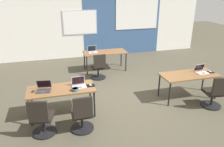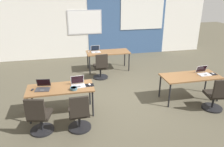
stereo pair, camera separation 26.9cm
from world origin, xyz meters
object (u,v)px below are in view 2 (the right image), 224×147
object	(u,v)px
mouse_near_right_end	(213,73)
laptop_far_left	(96,51)
desk_near_left	(61,90)
chair_near_left_end	(40,118)
laptop_near_right_end	(203,72)
laptop_near_left_end	(43,87)
chair_near_left_inner	(79,115)
mouse_near_left_inner	(89,84)
mouse_far_left	(89,52)
desk_near_right	(190,78)
desk_far_center	(108,53)
laptop_near_left_inner	(78,84)
chair_near_right_end	(216,97)
mouse_near_left_end	(32,90)
chair_far_left	(101,68)
snack_bowl	(74,88)

from	to	relation	value
mouse_near_right_end	laptop_far_left	bearing A→B (deg)	134.65
desk_near_left	chair_near_left_end	size ratio (longest dim) A/B	1.74
laptop_near_right_end	laptop_far_left	bearing A→B (deg)	130.06
laptop_far_left	laptop_near_left_end	bearing A→B (deg)	-122.79
chair_near_left_inner	laptop_near_left_end	bearing A→B (deg)	-47.55
mouse_near_left_inner	mouse_far_left	distance (m)	2.92
mouse_near_right_end	chair_near_left_end	distance (m)	4.69
desk_near_right	chair_near_left_end	world-z (taller)	chair_near_left_end
mouse_near_right_end	desk_near_left	bearing A→B (deg)	179.65
desk_far_center	laptop_near_left_inner	world-z (taller)	laptop_near_left_inner
desk_far_center	chair_near_right_end	world-z (taller)	chair_near_right_end
mouse_near_left_end	mouse_near_right_end	bearing A→B (deg)	-0.16
mouse_near_right_end	laptop_near_left_end	bearing A→B (deg)	179.54
desk_near_left	laptop_near_left_inner	bearing A→B (deg)	2.62
chair_far_left	snack_bowl	xyz separation A→B (m)	(-1.02, -2.21, 0.38)
chair_near_left_inner	laptop_near_left_inner	bearing A→B (deg)	-95.24
desk_near_right	laptop_near_right_end	xyz separation A→B (m)	(0.40, 0.03, 0.11)
laptop_near_left_inner	chair_near_right_end	bearing A→B (deg)	-16.02
laptop_near_left_end	mouse_far_left	size ratio (longest dim) A/B	3.39
desk_near_right	laptop_near_left_end	bearing A→B (deg)	179.84
chair_near_left_end	mouse_near_left_inner	bearing A→B (deg)	-136.22
laptop_near_left_inner	chair_near_left_inner	world-z (taller)	laptop_near_left_inner
laptop_near_left_end	chair_near_left_end	xyz separation A→B (m)	(-0.07, -0.73, -0.39)
laptop_near_right_end	laptop_far_left	size ratio (longest dim) A/B	1.01
desk_far_center	chair_near_left_inner	bearing A→B (deg)	-110.93
mouse_far_left	desk_near_left	bearing A→B (deg)	-109.73
chair_near_left_inner	laptop_far_left	size ratio (longest dim) A/B	2.70
mouse_near_left_inner	laptop_near_left_end	bearing A→B (deg)	178.56
snack_bowl	laptop_near_right_end	bearing A→B (deg)	3.52
laptop_near_right_end	laptop_near_left_end	bearing A→B (deg)	177.84
laptop_near_left_end	laptop_near_left_inner	distance (m)	0.83
mouse_far_left	snack_bowl	xyz separation A→B (m)	(-0.72, -3.07, 0.02)
laptop_near_left_end	chair_near_left_inner	size ratio (longest dim) A/B	0.40
laptop_near_left_end	chair_near_left_inner	bearing A→B (deg)	-37.79
chair_near_left_inner	mouse_near_left_inner	bearing A→B (deg)	-114.37
desk_far_center	laptop_near_left_end	size ratio (longest dim) A/B	4.31
desk_near_right	laptop_near_right_end	bearing A→B (deg)	4.32
chair_near_right_end	mouse_far_left	xyz separation A→B (m)	(-2.81, 3.57, 0.36)
laptop_near_right_end	mouse_near_left_end	size ratio (longest dim) A/B	3.00
mouse_near_left_end	laptop_far_left	size ratio (longest dim) A/B	0.34
mouse_near_left_inner	chair_far_left	xyz separation A→B (m)	(0.63, 2.03, -0.36)
laptop_far_left	chair_far_left	xyz separation A→B (m)	(0.04, -0.86, -0.39)
desk_near_left	chair_near_left_inner	bearing A→B (deg)	-64.82
mouse_near_right_end	laptop_near_left_end	xyz separation A→B (m)	(-4.56, 0.04, 0.03)
mouse_near_right_end	mouse_near_left_end	distance (m)	4.81
mouse_near_right_end	mouse_near_left_inner	xyz separation A→B (m)	(-3.46, 0.01, 0.00)
laptop_near_left_end	mouse_near_left_end	world-z (taller)	laptop_near_left_end
laptop_near_left_end	laptop_far_left	size ratio (longest dim) A/B	1.09
desk_near_right	laptop_near_right_end	distance (m)	0.42
laptop_near_left_inner	chair_far_left	xyz separation A→B (m)	(0.90, 2.00, -0.39)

